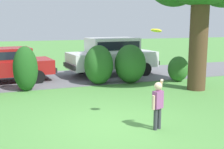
# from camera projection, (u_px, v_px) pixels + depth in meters

# --- Properties ---
(ground_plane) EXTENTS (80.00, 80.00, 0.00)m
(ground_plane) POSITION_uv_depth(u_px,v_px,m) (112.00, 125.00, 7.56)
(ground_plane) COLOR #518E42
(driveway_strip) EXTENTS (28.00, 4.40, 0.02)m
(driveway_strip) POSITION_uv_depth(u_px,v_px,m) (63.00, 78.00, 14.02)
(driveway_strip) COLOR slate
(driveway_strip) RESTS_ON ground
(shrub_centre_left) EXTENTS (0.95, 0.98, 1.77)m
(shrub_centre_left) POSITION_uv_depth(u_px,v_px,m) (26.00, 71.00, 11.29)
(shrub_centre_left) COLOR #1E511C
(shrub_centre_left) RESTS_ON ground
(shrub_centre) EXTENTS (1.27, 1.22, 1.72)m
(shrub_centre) POSITION_uv_depth(u_px,v_px,m) (99.00, 65.00, 12.49)
(shrub_centre) COLOR #286023
(shrub_centre) RESTS_ON ground
(shrub_centre_right) EXTENTS (1.37, 1.48, 1.72)m
(shrub_centre_right) POSITION_uv_depth(u_px,v_px,m) (130.00, 64.00, 12.82)
(shrub_centre_right) COLOR #286023
(shrub_centre_right) RESTS_ON ground
(shrub_far_end) EXTENTS (0.97, 0.90, 1.16)m
(shrub_far_end) POSITION_uv_depth(u_px,v_px,m) (178.00, 69.00, 13.22)
(shrub_far_end) COLOR #33702B
(shrub_far_end) RESTS_ON ground
(parked_sedan) EXTENTS (4.55, 2.39, 1.56)m
(parked_sedan) POSITION_uv_depth(u_px,v_px,m) (6.00, 64.00, 12.96)
(parked_sedan) COLOR maroon
(parked_sedan) RESTS_ON ground
(parked_suv) EXTENTS (4.82, 2.37, 1.92)m
(parked_suv) POSITION_uv_depth(u_px,v_px,m) (112.00, 54.00, 14.77)
(parked_suv) COLOR white
(parked_suv) RESTS_ON ground
(child_thrower) EXTENTS (0.39, 0.36, 1.29)m
(child_thrower) POSITION_uv_depth(u_px,v_px,m) (158.00, 102.00, 7.12)
(child_thrower) COLOR #383842
(child_thrower) RESTS_ON ground
(frisbee) EXTENTS (0.29, 0.28, 0.13)m
(frisbee) POSITION_uv_depth(u_px,v_px,m) (156.00, 30.00, 7.35)
(frisbee) COLOR yellow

